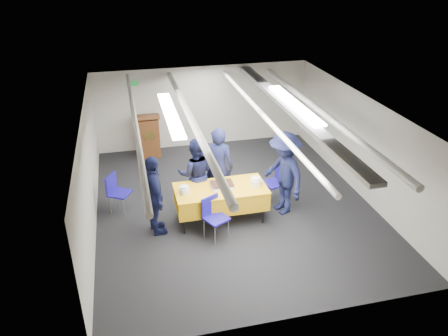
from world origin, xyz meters
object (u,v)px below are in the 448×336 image
at_px(sailor_a, 218,167).
at_px(chair_left, 116,189).
at_px(sailor_b, 196,174).
at_px(chair_right, 277,179).
at_px(sailor_c, 154,196).
at_px(podium, 149,135).
at_px(sheet_cake, 222,185).
at_px(sailor_d, 284,173).
at_px(chair_near, 213,213).
at_px(serving_table, 221,197).

bearing_deg(sailor_a, chair_left, 17.98).
bearing_deg(sailor_b, sailor_a, -165.71).
bearing_deg(chair_right, sailor_c, -166.94).
bearing_deg(sailor_b, podium, -64.58).
xyz_separation_m(sheet_cake, chair_left, (-2.16, 0.82, -0.28)).
xyz_separation_m(sailor_a, sailor_c, (-1.47, -0.79, -0.08)).
xyz_separation_m(chair_right, chair_left, (-3.53, 0.37, 0.00)).
bearing_deg(podium, sailor_c, -92.86).
height_order(sheet_cake, sailor_c, sailor_c).
xyz_separation_m(sheet_cake, sailor_a, (0.06, 0.60, 0.11)).
bearing_deg(sailor_c, chair_right, -87.09).
xyz_separation_m(sailor_a, sailor_d, (1.28, -0.62, 0.01)).
height_order(podium, sailor_b, sailor_b).
height_order(sheet_cake, podium, podium).
height_order(chair_near, chair_left, same).
xyz_separation_m(chair_right, sailor_a, (-1.31, 0.15, 0.39)).
bearing_deg(serving_table, chair_right, 19.47).
height_order(sheet_cake, sailor_b, sailor_b).
bearing_deg(sheet_cake, chair_left, 159.13).
bearing_deg(serving_table, sailor_b, 123.63).
relative_size(sailor_a, sailor_b, 1.12).
height_order(chair_left, sailor_c, sailor_c).
bearing_deg(chair_left, serving_table, -22.22).
bearing_deg(podium, sailor_a, -66.30).
xyz_separation_m(chair_left, sailor_d, (3.50, -0.84, 0.39)).
bearing_deg(chair_left, chair_right, -5.94).
height_order(sheet_cake, chair_near, chair_near).
height_order(chair_near, sailor_a, sailor_a).
xyz_separation_m(sheet_cake, chair_near, (-0.31, -0.58, -0.28)).
height_order(sheet_cake, chair_right, chair_right).
relative_size(chair_left, sailor_b, 0.53).
bearing_deg(sailor_b, sailor_c, 48.86).
bearing_deg(sailor_b, chair_near, 107.17).
height_order(sheet_cake, chair_left, chair_left).
relative_size(sheet_cake, chair_left, 0.55).
relative_size(chair_left, sailor_c, 0.52).
xyz_separation_m(podium, chair_near, (0.91, -4.11, -0.08)).
relative_size(serving_table, sailor_a, 1.03).
relative_size(sheet_cake, sailor_a, 0.26).
distance_m(serving_table, sailor_a, 0.75).
height_order(serving_table, chair_near, chair_near).
height_order(sailor_b, sailor_d, sailor_d).
height_order(serving_table, sailor_d, sailor_d).
xyz_separation_m(chair_near, sailor_d, (1.65, 0.57, 0.39)).
xyz_separation_m(sailor_a, sailor_b, (-0.50, -0.03, -0.10)).
relative_size(chair_left, sailor_d, 0.47).
distance_m(podium, sailor_a, 3.21).
distance_m(serving_table, sailor_b, 0.78).
height_order(chair_left, sailor_a, sailor_a).
bearing_deg(chair_right, sailor_d, -94.37).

